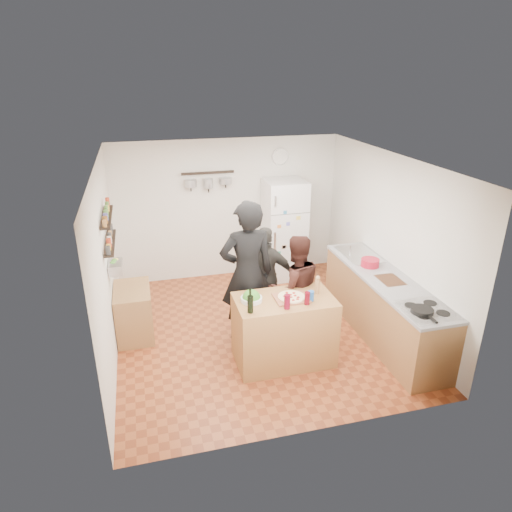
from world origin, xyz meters
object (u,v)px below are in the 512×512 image
object	(u,v)px
salad_bowl	(251,299)
wine_bottle	(250,304)
fridge	(284,230)
person_center	(295,289)
person_back	(266,276)
counter_run	(383,307)
red_bowl	(370,263)
skillet	(422,311)
side_table	(134,312)
salt_canister	(311,296)
wall_clock	(280,157)
prep_island	(284,330)
person_left	(247,274)
pepper_mill	(317,286)

from	to	relation	value
salad_bowl	wine_bottle	world-z (taller)	wine_bottle
fridge	person_center	bearing A→B (deg)	-103.66
person_back	counter_run	world-z (taller)	person_back
wine_bottle	red_bowl	size ratio (longest dim) A/B	0.82
wine_bottle	skillet	distance (m)	2.03
counter_run	side_table	bearing A→B (deg)	165.50
skillet	fridge	size ratio (longest dim) A/B	0.15
wine_bottle	skillet	world-z (taller)	wine_bottle
salad_bowl	fridge	world-z (taller)	fridge
salt_canister	wall_clock	size ratio (longest dim) A/B	0.42
prep_island	wine_bottle	xyz separation A→B (m)	(-0.50, -0.22, 0.56)
wine_bottle	red_bowl	world-z (taller)	wine_bottle
wall_clock	side_table	size ratio (longest dim) A/B	0.37
prep_island	person_left	distance (m)	0.90
pepper_mill	side_table	bearing A→B (deg)	155.10
wine_bottle	person_back	xyz separation A→B (m)	(0.54, 1.24, -0.26)
wine_bottle	fridge	size ratio (longest dim) A/B	0.12
salad_bowl	salt_canister	world-z (taller)	salt_canister
fridge	person_back	bearing A→B (deg)	-116.80
person_back	skillet	distance (m)	2.28
wine_bottle	pepper_mill	size ratio (longest dim) A/B	1.10
person_back	red_bowl	xyz separation A→B (m)	(1.47, -0.38, 0.22)
pepper_mill	person_back	distance (m)	1.08
wine_bottle	person_center	xyz separation A→B (m)	(0.80, 0.69, -0.23)
counter_run	red_bowl	world-z (taller)	red_bowl
person_center	fridge	distance (m)	2.14
salt_canister	person_left	size ratio (longest dim) A/B	0.06
salad_bowl	side_table	xyz separation A→B (m)	(-1.46, 1.08, -0.57)
skillet	salt_canister	bearing A→B (deg)	151.34
wine_bottle	skillet	size ratio (longest dim) A/B	0.81
pepper_mill	salt_canister	bearing A→B (deg)	-131.42
person_back	wine_bottle	bearing A→B (deg)	89.48
prep_island	salt_canister	distance (m)	0.61
prep_island	person_back	world-z (taller)	person_back
person_left	fridge	bearing A→B (deg)	-122.44
side_table	fridge	bearing A→B (deg)	27.67
salad_bowl	wall_clock	xyz separation A→B (m)	(1.23, 2.82, 1.21)
salad_bowl	person_center	xyz separation A→B (m)	(0.72, 0.42, -0.15)
counter_run	salad_bowl	bearing A→B (deg)	-174.43
wine_bottle	red_bowl	distance (m)	2.19
salt_canister	fridge	size ratio (longest dim) A/B	0.07
person_left	fridge	world-z (taller)	person_left
prep_island	salt_canister	size ratio (longest dim) A/B	9.87
salt_canister	red_bowl	xyz separation A→B (m)	(1.21, 0.76, 0.00)
red_bowl	side_table	xyz separation A→B (m)	(-3.39, 0.49, -0.61)
pepper_mill	fridge	bearing A→B (deg)	81.83
prep_island	person_back	bearing A→B (deg)	87.90
pepper_mill	person_back	xyz separation A→B (m)	(-0.41, 0.97, -0.25)
pepper_mill	side_table	distance (m)	2.65
wine_bottle	counter_run	bearing A→B (deg)	12.68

